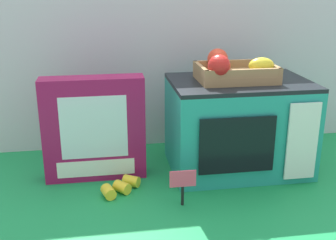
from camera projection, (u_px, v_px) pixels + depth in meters
ground_plane at (198, 169)px, 1.33m from camera, size 1.70×1.70×0.00m
display_back_panel at (184, 56)px, 1.47m from camera, size 1.61×0.03×0.63m
toy_microwave at (238, 126)px, 1.30m from camera, size 0.41×0.29×0.28m
food_groups_crate at (233, 70)px, 1.24m from camera, size 0.23×0.18×0.09m
cookie_set_box at (94, 129)px, 1.23m from camera, size 0.30×0.07×0.31m
price_sign at (183, 182)px, 1.10m from camera, size 0.07×0.01×0.10m
loose_toy_banana at (121, 187)px, 1.18m from camera, size 0.12×0.11×0.03m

